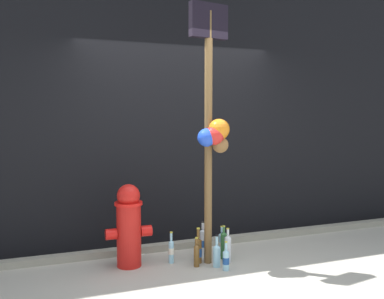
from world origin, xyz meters
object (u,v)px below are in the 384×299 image
fire_hydrant (129,225)px  bottle_5 (226,259)px  bottle_1 (197,254)px  bottle_3 (198,250)px  bottle_0 (224,245)px  bottle_2 (203,241)px  bottle_6 (217,255)px  bottle_8 (171,250)px  memorial_post (212,115)px  bottle_4 (228,248)px  bottle_7 (222,244)px

fire_hydrant → bottle_5: 1.09m
bottle_1 → bottle_3: size_ratio=0.82×
bottle_0 → bottle_2: size_ratio=0.97×
bottle_1 → bottle_2: bottle_2 is taller
bottle_6 → bottle_8: 0.50m
memorial_post → bottle_5: memorial_post is taller
bottle_6 → bottle_4: bearing=28.3°
bottle_2 → bottle_5: (0.05, -0.53, -0.04)m
fire_hydrant → bottle_1: bearing=-21.5°
bottle_7 → bottle_8: bearing=-178.1°
bottle_3 → bottle_4: bearing=-14.5°
memorial_post → bottle_3: 1.48m
fire_hydrant → bottle_1: fire_hydrant is taller
bottle_1 → bottle_6: 0.21m
memorial_post → bottle_5: 1.52m
fire_hydrant → bottle_8: bearing=-8.3°
bottle_6 → bottle_8: size_ratio=1.00×
bottle_4 → bottle_8: size_ratio=1.10×
bottle_7 → bottle_5: bearing=-108.2°
bottle_0 → bottle_8: bottle_0 is taller
fire_hydrant → bottle_7: (1.06, -0.05, -0.31)m
fire_hydrant → bottle_3: size_ratio=2.27×
memorial_post → bottle_8: 1.54m
fire_hydrant → bottle_3: bearing=-12.9°
bottle_4 → bottle_2: bearing=118.5°
bottle_2 → bottle_8: (-0.42, -0.13, -0.02)m
bottle_3 → bottle_2: bearing=57.5°
memorial_post → bottle_7: (0.20, 0.20, -1.48)m
bottle_6 → bottle_3: bearing=129.4°
bottle_4 → bottle_1: bearing=-177.5°
bottle_4 → bottle_5: 0.26m
bottle_4 → memorial_post: bearing=177.7°
bottle_1 → fire_hydrant: bearing=158.5°
bottle_2 → bottle_7: size_ratio=1.13×
fire_hydrant → bottle_6: fire_hydrant is taller
bottle_1 → bottle_5: 0.32m
bottle_8 → bottle_6: bearing=-33.2°
memorial_post → bottle_1: bearing=-172.6°
bottle_5 → fire_hydrant: bearing=153.1°
bottle_2 → bottle_0: bearing=-51.1°
bottle_1 → bottle_7: bearing=29.4°
bottle_6 → bottle_7: bottle_7 is taller
fire_hydrant → bottle_6: size_ratio=2.57×
bottle_2 → bottle_6: size_ratio=1.14×
bottle_1 → bottle_7: (0.39, 0.22, 0.00)m
bottle_0 → bottle_2: (-0.17, 0.21, -0.00)m
fire_hydrant → bottle_5: bearing=-26.9°
memorial_post → bottle_8: memorial_post is taller
bottle_7 → fire_hydrant: bearing=177.5°
bottle_3 → bottle_5: 0.36m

